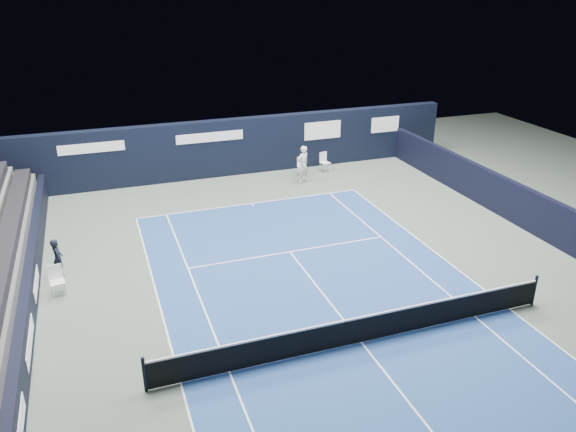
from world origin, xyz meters
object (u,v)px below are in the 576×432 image
tennis_player (303,164)px  tennis_net (362,328)px  folding_chair_back_b (324,160)px  line_judge_chair (56,278)px  folding_chair_back_a (302,165)px

tennis_player → tennis_net: bearing=-103.9°
folding_chair_back_b → line_judge_chair: bearing=-159.0°
tennis_net → tennis_player: 14.38m
folding_chair_back_a → folding_chair_back_b: folding_chair_back_b is taller
line_judge_chair → tennis_net: bearing=-43.7°
folding_chair_back_a → folding_chair_back_b: bearing=2.9°
tennis_net → tennis_player: tennis_player is taller
folding_chair_back_a → line_judge_chair: line_judge_chair is taller
tennis_net → line_judge_chair: bearing=144.9°
folding_chair_back_a → folding_chair_back_b: (1.42, 0.14, 0.05)m
folding_chair_back_a → tennis_player: bearing=-110.4°
line_judge_chair → tennis_net: tennis_net is taller
folding_chair_back_a → tennis_player: size_ratio=0.50×
folding_chair_back_b → tennis_net: bearing=-121.2°
folding_chair_back_a → tennis_net: 15.59m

